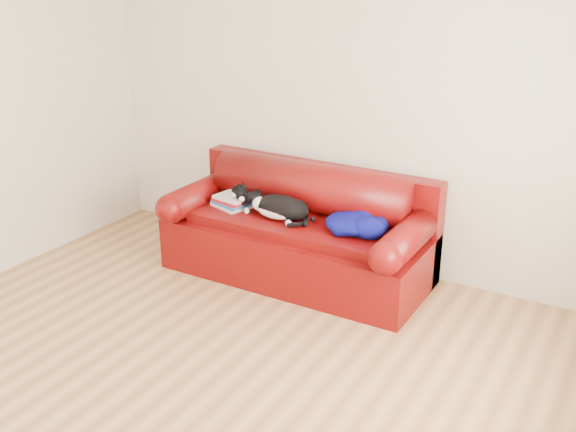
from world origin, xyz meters
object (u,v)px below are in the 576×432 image
Objects in this scene: cat at (280,208)px; blanket at (355,223)px; book_stack at (232,201)px; sofa_base at (297,248)px.

cat is 1.27× the size of blanket.
book_stack is 0.55× the size of cat.
sofa_base is 0.67m from book_stack.
blanket is (0.51, -0.02, 0.33)m from sofa_base.
sofa_base is 4.12× the size of blanket.
sofa_base is 5.95× the size of book_stack.
sofa_base is 0.61m from blanket.
sofa_base is 0.38m from cat.
book_stack is at bearing -175.03° from sofa_base.
sofa_base is at bearing 177.99° from blanket.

